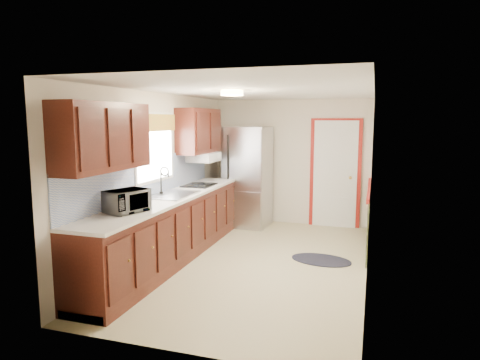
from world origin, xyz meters
The scene contains 8 objects.
room_shell centered at (0.00, 0.00, 1.20)m, with size 3.20×5.20×2.52m.
kitchen_run centered at (-1.24, -0.29, 0.81)m, with size 0.63×4.00×2.20m.
back_wall_trim centered at (0.99, 2.21, 0.89)m, with size 1.12×2.30×2.08m.
ceiling_fixture centered at (-0.30, -0.20, 2.36)m, with size 0.30×0.30×0.06m, color #FFD88C.
microwave centered at (-1.20, -1.39, 1.10)m, with size 0.48×0.26×0.32m, color white.
refrigerator centered at (-0.74, 2.05, 0.94)m, with size 0.82×0.81×1.88m.
rug centered at (0.86, 0.36, 0.01)m, with size 0.87×0.56×0.01m, color black.
cooktop centered at (-1.19, 0.75, 0.95)m, with size 0.45×0.54×0.02m, color black.
Camera 1 is at (1.53, -5.66, 2.01)m, focal length 32.00 mm.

